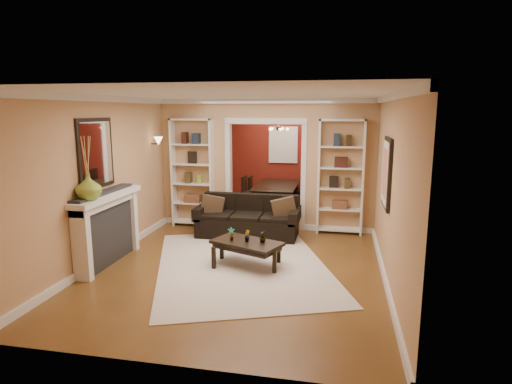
% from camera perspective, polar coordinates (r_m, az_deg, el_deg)
% --- Properties ---
extents(floor, '(8.00, 8.00, 0.00)m').
position_cam_1_polar(floor, '(8.10, -0.22, -6.88)').
color(floor, brown).
rests_on(floor, ground).
extents(ceiling, '(8.00, 8.00, 0.00)m').
position_cam_1_polar(ceiling, '(7.72, -0.24, 12.58)').
color(ceiling, white).
rests_on(ceiling, ground).
extents(wall_back, '(8.00, 0.00, 8.00)m').
position_cam_1_polar(wall_back, '(11.72, 3.67, 5.34)').
color(wall_back, tan).
rests_on(wall_back, ground).
extents(wall_front, '(8.00, 0.00, 8.00)m').
position_cam_1_polar(wall_front, '(4.04, -11.63, -5.39)').
color(wall_front, tan).
rests_on(wall_front, ground).
extents(wall_left, '(0.00, 8.00, 8.00)m').
position_cam_1_polar(wall_left, '(8.53, -15.23, 2.94)').
color(wall_left, tan).
rests_on(wall_left, ground).
extents(wall_right, '(0.00, 8.00, 8.00)m').
position_cam_1_polar(wall_right, '(7.68, 16.47, 2.04)').
color(wall_right, tan).
rests_on(wall_right, ground).
extents(partition_wall, '(4.50, 0.15, 2.70)m').
position_cam_1_polar(partition_wall, '(8.97, 1.30, 3.68)').
color(partition_wall, tan).
rests_on(partition_wall, floor).
extents(red_back_panel, '(4.44, 0.04, 2.64)m').
position_cam_1_polar(red_back_panel, '(11.69, 3.65, 5.18)').
color(red_back_panel, maroon).
rests_on(red_back_panel, floor).
extents(dining_window, '(0.78, 0.03, 0.98)m').
position_cam_1_polar(dining_window, '(11.63, 3.64, 6.29)').
color(dining_window, '#8CA5CC').
rests_on(dining_window, wall_back).
extents(area_rug, '(3.74, 4.36, 0.01)m').
position_cam_1_polar(area_rug, '(7.04, -1.93, -9.62)').
color(area_rug, beige).
rests_on(area_rug, floor).
extents(sofa, '(2.04, 0.88, 0.80)m').
position_cam_1_polar(sofa, '(8.46, -1.12, -3.30)').
color(sofa, black).
rests_on(sofa, floor).
extents(pillow_left, '(0.45, 0.27, 0.43)m').
position_cam_1_polar(pillow_left, '(8.58, -5.89, -1.75)').
color(pillow_left, brown).
rests_on(pillow_left, sofa).
extents(pillow_right, '(0.47, 0.25, 0.45)m').
position_cam_1_polar(pillow_right, '(8.27, 3.76, -2.12)').
color(pillow_right, brown).
rests_on(pillow_right, sofa).
extents(coffee_table, '(1.23, 0.96, 0.41)m').
position_cam_1_polar(coffee_table, '(6.92, -1.21, -8.22)').
color(coffee_table, black).
rests_on(coffee_table, floor).
extents(plant_left, '(0.13, 0.12, 0.21)m').
position_cam_1_polar(plant_left, '(6.88, -3.30, -5.62)').
color(plant_left, '#336626').
rests_on(plant_left, coffee_table).
extents(plant_center, '(0.11, 0.12, 0.18)m').
position_cam_1_polar(plant_center, '(6.83, -1.22, -5.86)').
color(plant_center, '#336626').
rests_on(plant_center, coffee_table).
extents(plant_right, '(0.11, 0.11, 0.19)m').
position_cam_1_polar(plant_right, '(6.78, 0.88, -5.97)').
color(plant_right, '#336626').
rests_on(plant_right, coffee_table).
extents(bookshelf_left, '(0.90, 0.30, 2.30)m').
position_cam_1_polar(bookshelf_left, '(9.23, -8.43, 2.52)').
color(bookshelf_left, white).
rests_on(bookshelf_left, floor).
extents(bookshelf_right, '(0.90, 0.30, 2.30)m').
position_cam_1_polar(bookshelf_right, '(8.70, 11.21, 1.93)').
color(bookshelf_right, white).
rests_on(bookshelf_right, floor).
extents(fireplace, '(0.32, 1.70, 1.16)m').
position_cam_1_polar(fireplace, '(7.31, -19.00, -4.70)').
color(fireplace, white).
rests_on(fireplace, floor).
extents(vase, '(0.46, 0.46, 0.39)m').
position_cam_1_polar(vase, '(6.75, -21.43, 0.63)').
color(vase, '#84A234').
rests_on(vase, fireplace).
extents(mirror, '(0.03, 0.95, 1.10)m').
position_cam_1_polar(mirror, '(7.17, -20.57, 4.83)').
color(mirror, silver).
rests_on(mirror, wall_left).
extents(wall_sconce, '(0.18, 0.18, 0.22)m').
position_cam_1_polar(wall_sconce, '(8.94, -13.24, 6.47)').
color(wall_sconce, '#FFE0A5').
rests_on(wall_sconce, wall_left).
extents(framed_art, '(0.04, 0.85, 1.05)m').
position_cam_1_polar(framed_art, '(6.66, 16.96, 2.48)').
color(framed_art, black).
rests_on(framed_art, wall_right).
extents(dining_table, '(1.83, 1.02, 0.64)m').
position_cam_1_polar(dining_table, '(10.71, 2.93, -0.74)').
color(dining_table, black).
rests_on(dining_table, floor).
extents(dining_chair_nw, '(0.59, 0.59, 0.92)m').
position_cam_1_polar(dining_chair_nw, '(10.48, -0.28, -0.21)').
color(dining_chair_nw, black).
rests_on(dining_chair_nw, floor).
extents(dining_chair_ne, '(0.50, 0.50, 0.80)m').
position_cam_1_polar(dining_chair_ne, '(10.33, 5.71, -0.76)').
color(dining_chair_ne, black).
rests_on(dining_chair_ne, floor).
extents(dining_chair_sw, '(0.41, 0.41, 0.82)m').
position_cam_1_polar(dining_chair_sw, '(11.07, 0.34, 0.11)').
color(dining_chair_sw, black).
rests_on(dining_chair_sw, floor).
extents(dining_chair_se, '(0.48, 0.48, 0.90)m').
position_cam_1_polar(dining_chair_se, '(10.91, 6.02, 0.13)').
color(dining_chair_se, black).
rests_on(dining_chair_se, floor).
extents(chandelier, '(0.50, 0.50, 0.30)m').
position_cam_1_polar(chandelier, '(10.39, 2.76, 8.36)').
color(chandelier, '#372C19').
rests_on(chandelier, ceiling).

